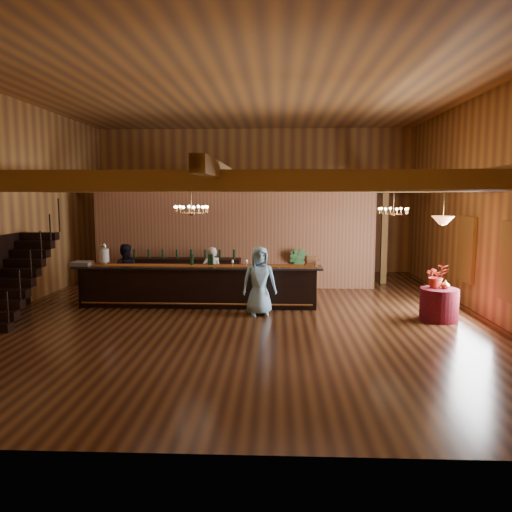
{
  "coord_description": "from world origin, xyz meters",
  "views": [
    {
      "loc": [
        0.87,
        -12.44,
        3.0
      ],
      "look_at": [
        0.33,
        0.69,
        1.38
      ],
      "focal_mm": 35.0,
      "sensor_mm": 36.0,
      "label": 1
    }
  ],
  "objects_px": {
    "tasting_bar": "(198,286)",
    "guest": "(259,281)",
    "pendant_lamp": "(443,220)",
    "staff_second": "(125,272)",
    "floor_plant": "(296,268)",
    "raffle_drum": "(311,260)",
    "chandelier_right": "(393,211)",
    "backbar_shelf": "(184,274)",
    "beverage_dispenser": "(104,254)",
    "round_table": "(439,305)",
    "bartender": "(212,273)",
    "chandelier_left": "(191,209)"
  },
  "relations": [
    {
      "from": "raffle_drum",
      "to": "round_table",
      "type": "height_order",
      "value": "raffle_drum"
    },
    {
      "from": "staff_second",
      "to": "guest",
      "type": "height_order",
      "value": "guest"
    },
    {
      "from": "chandelier_left",
      "to": "beverage_dispenser",
      "type": "bearing_deg",
      "value": 152.11
    },
    {
      "from": "backbar_shelf",
      "to": "round_table",
      "type": "distance_m",
      "value": 7.72
    },
    {
      "from": "round_table",
      "to": "bartender",
      "type": "distance_m",
      "value": 6.13
    },
    {
      "from": "staff_second",
      "to": "floor_plant",
      "type": "bearing_deg",
      "value": -165.94
    },
    {
      "from": "chandelier_left",
      "to": "pendant_lamp",
      "type": "height_order",
      "value": "same"
    },
    {
      "from": "beverage_dispenser",
      "to": "round_table",
      "type": "bearing_deg",
      "value": -9.06
    },
    {
      "from": "bartender",
      "to": "tasting_bar",
      "type": "bearing_deg",
      "value": 64.87
    },
    {
      "from": "chandelier_left",
      "to": "staff_second",
      "type": "distance_m",
      "value": 3.54
    },
    {
      "from": "raffle_drum",
      "to": "guest",
      "type": "xyz_separation_m",
      "value": [
        -1.34,
        -0.83,
        -0.42
      ]
    },
    {
      "from": "guest",
      "to": "backbar_shelf",
      "type": "bearing_deg",
      "value": 116.85
    },
    {
      "from": "chandelier_right",
      "to": "round_table",
      "type": "bearing_deg",
      "value": -70.26
    },
    {
      "from": "round_table",
      "to": "chandelier_right",
      "type": "xyz_separation_m",
      "value": [
        -0.7,
        1.96,
        2.18
      ]
    },
    {
      "from": "backbar_shelf",
      "to": "floor_plant",
      "type": "distance_m",
      "value": 3.56
    },
    {
      "from": "bartender",
      "to": "chandelier_left",
      "type": "bearing_deg",
      "value": 76.96
    },
    {
      "from": "raffle_drum",
      "to": "backbar_shelf",
      "type": "height_order",
      "value": "raffle_drum"
    },
    {
      "from": "tasting_bar",
      "to": "guest",
      "type": "distance_m",
      "value": 1.94
    },
    {
      "from": "tasting_bar",
      "to": "guest",
      "type": "bearing_deg",
      "value": -27.85
    },
    {
      "from": "beverage_dispenser",
      "to": "guest",
      "type": "distance_m",
      "value": 4.39
    },
    {
      "from": "chandelier_left",
      "to": "bartender",
      "type": "height_order",
      "value": "chandelier_left"
    },
    {
      "from": "round_table",
      "to": "staff_second",
      "type": "bearing_deg",
      "value": 166.47
    },
    {
      "from": "tasting_bar",
      "to": "bartender",
      "type": "distance_m",
      "value": 0.92
    },
    {
      "from": "backbar_shelf",
      "to": "floor_plant",
      "type": "bearing_deg",
      "value": 6.08
    },
    {
      "from": "pendant_lamp",
      "to": "floor_plant",
      "type": "bearing_deg",
      "value": 129.47
    },
    {
      "from": "round_table",
      "to": "raffle_drum",
      "type": "bearing_deg",
      "value": 157.94
    },
    {
      "from": "chandelier_right",
      "to": "guest",
      "type": "relative_size",
      "value": 0.46
    },
    {
      "from": "backbar_shelf",
      "to": "floor_plant",
      "type": "relative_size",
      "value": 2.72
    },
    {
      "from": "chandelier_right",
      "to": "floor_plant",
      "type": "height_order",
      "value": "chandelier_right"
    },
    {
      "from": "raffle_drum",
      "to": "chandelier_left",
      "type": "bearing_deg",
      "value": -157.26
    },
    {
      "from": "floor_plant",
      "to": "staff_second",
      "type": "bearing_deg",
      "value": -158.04
    },
    {
      "from": "floor_plant",
      "to": "round_table",
      "type": "bearing_deg",
      "value": -50.53
    },
    {
      "from": "tasting_bar",
      "to": "staff_second",
      "type": "bearing_deg",
      "value": 163.23
    },
    {
      "from": "chandelier_right",
      "to": "backbar_shelf",
      "type": "bearing_deg",
      "value": 164.52
    },
    {
      "from": "staff_second",
      "to": "round_table",
      "type": "bearing_deg",
      "value": 158.57
    },
    {
      "from": "raffle_drum",
      "to": "floor_plant",
      "type": "relative_size",
      "value": 0.26
    },
    {
      "from": "pendant_lamp",
      "to": "floor_plant",
      "type": "height_order",
      "value": "pendant_lamp"
    },
    {
      "from": "pendant_lamp",
      "to": "guest",
      "type": "relative_size",
      "value": 0.52
    },
    {
      "from": "pendant_lamp",
      "to": "staff_second",
      "type": "xyz_separation_m",
      "value": [
        -8.18,
        1.97,
        -1.59
      ]
    },
    {
      "from": "chandelier_left",
      "to": "bartender",
      "type": "relative_size",
      "value": 0.52
    },
    {
      "from": "tasting_bar",
      "to": "pendant_lamp",
      "type": "height_order",
      "value": "pendant_lamp"
    },
    {
      "from": "backbar_shelf",
      "to": "staff_second",
      "type": "height_order",
      "value": "staff_second"
    },
    {
      "from": "tasting_bar",
      "to": "raffle_drum",
      "type": "distance_m",
      "value": 3.1
    },
    {
      "from": "beverage_dispenser",
      "to": "floor_plant",
      "type": "xyz_separation_m",
      "value": [
        5.3,
        2.59,
        -0.74
      ]
    },
    {
      "from": "chandelier_right",
      "to": "staff_second",
      "type": "bearing_deg",
      "value": 179.91
    },
    {
      "from": "raffle_drum",
      "to": "backbar_shelf",
      "type": "xyz_separation_m",
      "value": [
        -3.83,
        2.44,
        -0.78
      ]
    },
    {
      "from": "raffle_drum",
      "to": "round_table",
      "type": "bearing_deg",
      "value": -22.06
    },
    {
      "from": "pendant_lamp",
      "to": "chandelier_left",
      "type": "bearing_deg",
      "value": -179.71
    },
    {
      "from": "staff_second",
      "to": "floor_plant",
      "type": "relative_size",
      "value": 1.23
    },
    {
      "from": "chandelier_right",
      "to": "floor_plant",
      "type": "relative_size",
      "value": 0.61
    }
  ]
}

